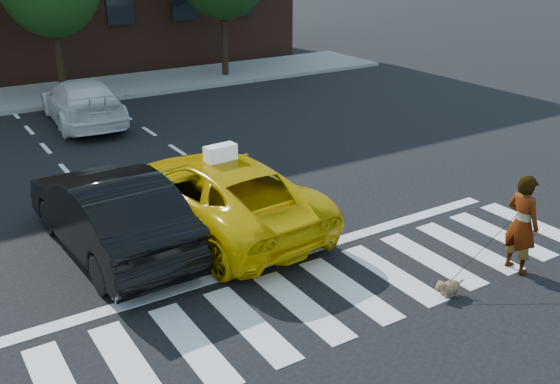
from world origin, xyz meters
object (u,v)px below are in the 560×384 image
(woman, at_px, (522,224))
(white_suv, at_px, (82,102))
(taxi, at_px, (218,193))
(black_sedan, at_px, (109,212))
(dog, at_px, (448,287))

(woman, bearing_deg, white_suv, 18.13)
(white_suv, xyz_separation_m, woman, (3.90, -14.14, 0.20))
(white_suv, bearing_deg, woman, 109.10)
(taxi, bearing_deg, white_suv, -93.92)
(black_sedan, xyz_separation_m, woman, (6.04, -4.80, 0.12))
(dog, bearing_deg, taxi, 125.18)
(white_suv, bearing_deg, taxi, 94.40)
(white_suv, distance_m, dog, 14.31)
(black_sedan, relative_size, white_suv, 0.98)
(woman, relative_size, dog, 3.33)
(white_suv, relative_size, dog, 9.04)
(black_sedan, xyz_separation_m, dog, (4.29, -4.79, -0.63))
(taxi, distance_m, woman, 5.99)
(woman, bearing_deg, dog, 92.42)
(black_sedan, relative_size, woman, 2.65)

